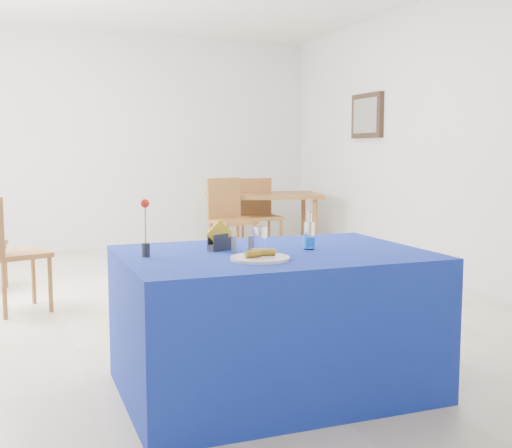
{
  "coord_description": "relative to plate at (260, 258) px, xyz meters",
  "views": [
    {
      "loc": [
        -1.45,
        -5.05,
        1.3
      ],
      "look_at": [
        -0.29,
        -1.98,
        0.92
      ],
      "focal_mm": 45.0,
      "sensor_mm": 36.0,
      "label": 1
    }
  ],
  "objects": [
    {
      "name": "room_shell",
      "position": [
        0.32,
        2.13,
        0.98
      ],
      "size": [
        7.0,
        7.0,
        7.0
      ],
      "color": "silver",
      "rests_on": "ground"
    },
    {
      "name": "picture_frame",
      "position": [
        2.79,
        3.73,
        0.93
      ],
      "size": [
        0.06,
        0.64,
        0.52
      ],
      "primitive_type": "cube",
      "color": "black",
      "rests_on": "room_shell"
    },
    {
      "name": "water_bottle",
      "position": [
        0.37,
        0.22,
        0.06
      ],
      "size": [
        0.06,
        0.06,
        0.21
      ],
      "color": "silver",
      "rests_on": "blue_table"
    },
    {
      "name": "salt_shaker",
      "position": [
        -0.04,
        0.28,
        0.04
      ],
      "size": [
        0.03,
        0.03,
        0.08
      ],
      "primitive_type": "cylinder",
      "color": "slate",
      "rests_on": "blue_table"
    },
    {
      "name": "chair_bg_left",
      "position": [
        1.2,
        4.11,
        -0.2
      ],
      "size": [
        0.52,
        0.52,
        0.98
      ],
      "rotation": [
        0.0,
        0.0,
        0.23
      ],
      "color": "brown",
      "rests_on": "floor"
    },
    {
      "name": "picture_art",
      "position": [
        2.77,
        3.73,
        0.93
      ],
      "size": [
        0.02,
        0.52,
        0.4
      ],
      "primitive_type": "cube",
      "color": "#998C66",
      "rests_on": "room_shell"
    },
    {
      "name": "floor",
      "position": [
        0.32,
        2.13,
        -0.77
      ],
      "size": [
        7.0,
        7.0,
        0.0
      ],
      "primitive_type": "plane",
      "color": "beige",
      "rests_on": "ground"
    },
    {
      "name": "napkin_holder",
      "position": [
        -0.09,
        0.37,
        0.04
      ],
      "size": [
        0.15,
        0.1,
        0.17
      ],
      "color": "#3B3B41",
      "rests_on": "blue_table"
    },
    {
      "name": "banana_pieces",
      "position": [
        0.01,
        0.02,
        0.02
      ],
      "size": [
        0.17,
        0.1,
        0.03
      ],
      "color": "gold",
      "rests_on": "plate"
    },
    {
      "name": "plate",
      "position": [
        0.0,
        0.0,
        0.0
      ],
      "size": [
        0.3,
        0.3,
        0.01
      ],
      "primitive_type": "cylinder",
      "color": "white",
      "rests_on": "blue_table"
    },
    {
      "name": "blue_table",
      "position": [
        0.16,
        0.21,
        -0.39
      ],
      "size": [
        1.6,
        1.1,
        0.76
      ],
      "color": "#102D96",
      "rests_on": "floor"
    },
    {
      "name": "oak_table",
      "position": [
        1.84,
        4.65,
        -0.09
      ],
      "size": [
        1.58,
        1.2,
        0.76
      ],
      "color": "#935C2A",
      "rests_on": "floor"
    },
    {
      "name": "pepper_shaker",
      "position": [
        0.05,
        0.27,
        0.04
      ],
      "size": [
        0.03,
        0.03,
        0.08
      ],
      "primitive_type": "cylinder",
      "color": "slate",
      "rests_on": "blue_table"
    },
    {
      "name": "rose_vase",
      "position": [
        -0.51,
        0.29,
        0.13
      ],
      "size": [
        0.05,
        0.05,
        0.29
      ],
      "color": "#242429",
      "rests_on": "blue_table"
    },
    {
      "name": "chair_win_a",
      "position": [
        -1.19,
        2.49,
        -0.22
      ],
      "size": [
        0.54,
        0.54,
        0.95
      ],
      "rotation": [
        0.0,
        0.0,
        1.9
      ],
      "color": "brown",
      "rests_on": "floor"
    },
    {
      "name": "drinking_glass",
      "position": [
        0.11,
        0.28,
        0.06
      ],
      "size": [
        0.08,
        0.08,
        0.13
      ],
      "primitive_type": "cylinder",
      "color": "white",
      "rests_on": "blue_table"
    },
    {
      "name": "chair_bg_right",
      "position": [
        1.74,
        4.54,
        -0.22
      ],
      "size": [
        0.44,
        0.44,
        0.95
      ],
      "rotation": [
        0.0,
        0.0,
        0.04
      ],
      "color": "brown",
      "rests_on": "floor"
    }
  ]
}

